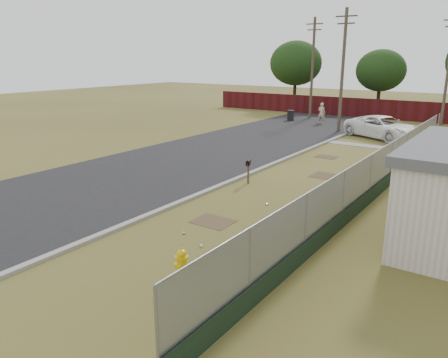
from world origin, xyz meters
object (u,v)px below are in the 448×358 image
Objects in this scene: pickup_truck at (383,127)px; trash_bin at (291,115)px; pedestrian at (322,113)px; mailbox at (248,165)px; fire_hydrant at (182,266)px.

pickup_truck reaches higher than trash_bin.
mailbox is at bearing 103.83° from pedestrian.
pedestrian reaches higher than mailbox.
mailbox is 1.20× the size of trash_bin.
pickup_truck is (-1.42, 23.82, 0.34)m from fire_hydrant.
fire_hydrant is 9.32m from mailbox.
mailbox is (-3.32, 8.70, 0.44)m from fire_hydrant.
mailbox is 0.62× the size of pedestrian.
trash_bin is at bearing -1.93° from pedestrian.
mailbox is at bearing -161.10° from pickup_truck.
trash_bin is at bearing 110.82° from mailbox.
pickup_truck is at bearing -25.24° from trash_bin.
pickup_truck is 10.31m from trash_bin.
trash_bin is (-10.74, 28.22, 0.04)m from fire_hydrant.
mailbox is at bearing -69.18° from trash_bin.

